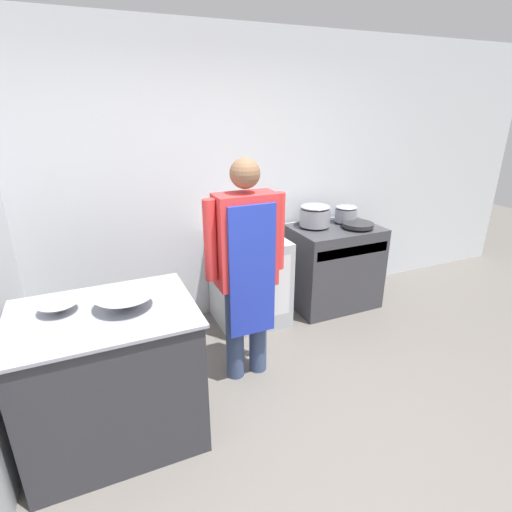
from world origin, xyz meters
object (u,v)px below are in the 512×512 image
at_px(sauce_pot, 346,213).
at_px(mixing_bowl, 125,301).
at_px(saute_pan, 358,225).
at_px(stove, 334,267).
at_px(fridge_unit, 250,281).
at_px(stock_pot, 315,215).
at_px(person_cook, 246,261).

bearing_deg(sauce_pot, mixing_bowl, -155.04).
relative_size(mixing_bowl, saute_pan, 1.11).
bearing_deg(stove, fridge_unit, 178.36).
distance_m(stock_pot, saute_pan, 0.44).
bearing_deg(sauce_pot, stove, -149.14).
height_order(mixing_bowl, saute_pan, mixing_bowl).
bearing_deg(fridge_unit, mixing_bowl, -140.41).
bearing_deg(stove, sauce_pot, 30.86).
height_order(stock_pot, saute_pan, stock_pot).
distance_m(person_cook, sauce_pot, 1.70).
distance_m(stock_pot, sauce_pot, 0.38).
relative_size(stove, sauce_pot, 3.90).
xyz_separation_m(stove, fridge_unit, (-0.95, 0.03, -0.01)).
bearing_deg(person_cook, sauce_pot, 29.44).
bearing_deg(saute_pan, sauce_pot, 90.00).
distance_m(person_cook, saute_pan, 1.60).
bearing_deg(sauce_pot, person_cook, -150.56).
bearing_deg(fridge_unit, sauce_pot, 4.02).
bearing_deg(saute_pan, person_cook, -157.13).
height_order(fridge_unit, person_cook, person_cook).
height_order(mixing_bowl, stock_pot, stock_pot).
relative_size(fridge_unit, stock_pot, 2.78).
xyz_separation_m(mixing_bowl, sauce_pot, (2.36, 1.10, 0.01)).
bearing_deg(stock_pot, sauce_pot, -0.00).
bearing_deg(saute_pan, stove, 149.70).
height_order(stove, sauce_pot, sauce_pot).
bearing_deg(sauce_pot, fridge_unit, -175.98).
xyz_separation_m(stock_pot, sauce_pot, (0.38, -0.00, -0.03)).
relative_size(stock_pot, saute_pan, 0.98).
relative_size(stove, mixing_bowl, 2.54).
distance_m(fridge_unit, saute_pan, 1.23).
relative_size(person_cook, saute_pan, 5.44).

